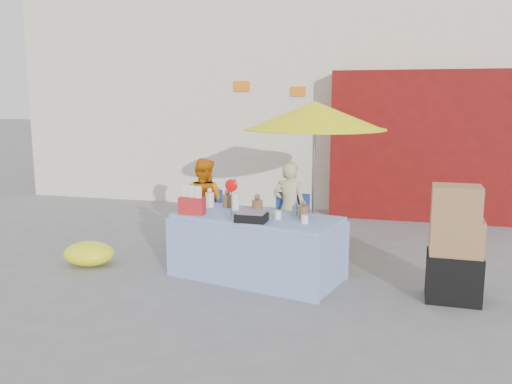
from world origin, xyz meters
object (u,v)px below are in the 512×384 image
(vendor_beige, at_px, (290,208))
(umbrella, at_px, (315,116))
(chair_right, at_px, (287,239))
(vendor_orange, at_px, (203,204))
(box_stack, at_px, (455,248))
(market_table, at_px, (256,246))
(chair_left, at_px, (201,233))

(vendor_beige, xyz_separation_m, umbrella, (0.30, 0.15, 1.25))
(chair_right, bearing_deg, vendor_orange, -178.42)
(vendor_beige, height_order, box_stack, vendor_beige)
(chair_right, height_order, box_stack, box_stack)
(chair_right, xyz_separation_m, box_stack, (2.02, -1.10, 0.32))
(vendor_beige, bearing_deg, umbrella, -145.73)
(market_table, bearing_deg, box_stack, 9.31)
(chair_left, relative_size, vendor_beige, 0.66)
(market_table, relative_size, umbrella, 1.03)
(vendor_beige, distance_m, box_stack, 2.37)
(chair_right, bearing_deg, box_stack, -20.76)
(chair_left, relative_size, box_stack, 0.68)
(umbrella, bearing_deg, chair_right, -136.33)
(market_table, xyz_separation_m, chair_right, (0.20, 0.92, -0.14))
(chair_left, bearing_deg, chair_right, 7.70)
(umbrella, relative_size, box_stack, 1.68)
(vendor_beige, bearing_deg, chair_left, 13.85)
(vendor_orange, relative_size, box_stack, 1.04)
(box_stack, bearing_deg, market_table, 175.50)
(umbrella, xyz_separation_m, box_stack, (1.73, -1.38, -1.32))
(umbrella, bearing_deg, vendor_beige, -153.43)
(market_table, relative_size, chair_left, 2.53)
(vendor_orange, height_order, vendor_beige, vendor_orange)
(chair_right, bearing_deg, market_table, -94.23)
(vendor_orange, distance_m, vendor_beige, 1.25)
(market_table, height_order, chair_right, market_table)
(chair_left, bearing_deg, box_stack, -10.83)
(chair_left, distance_m, box_stack, 3.47)
(market_table, height_order, box_stack, box_stack)
(chair_right, bearing_deg, umbrella, 51.37)
(chair_left, height_order, umbrella, umbrella)
(box_stack, bearing_deg, umbrella, 141.33)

